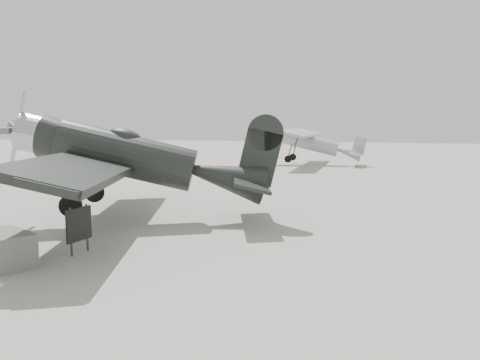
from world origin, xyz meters
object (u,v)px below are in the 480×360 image
object	(u,v)px
equipment_block	(2,249)
sign_board	(79,225)
highwing_monoplane	(309,140)
lowwing_monoplane	(139,159)

from	to	relation	value
equipment_block	sign_board	world-z (taller)	sign_board
equipment_block	highwing_monoplane	bearing A→B (deg)	85.70
highwing_monoplane	lowwing_monoplane	bearing A→B (deg)	-95.72
highwing_monoplane	equipment_block	bearing A→B (deg)	-95.93
highwing_monoplane	equipment_block	xyz separation A→B (m)	(-2.40, -31.97, -1.78)
lowwing_monoplane	equipment_block	xyz separation A→B (m)	(-0.54, -5.91, -1.85)
highwing_monoplane	sign_board	world-z (taller)	highwing_monoplane
lowwing_monoplane	highwing_monoplane	size ratio (longest dim) A/B	1.07
highwing_monoplane	equipment_block	size ratio (longest dim) A/B	7.21
lowwing_monoplane	equipment_block	bearing A→B (deg)	-115.33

